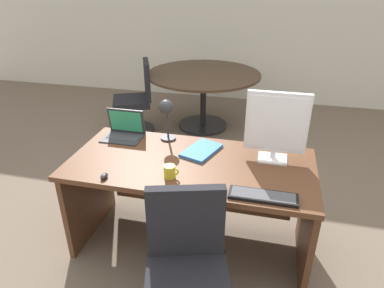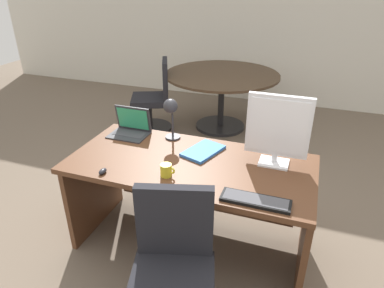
{
  "view_description": "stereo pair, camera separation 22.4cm",
  "coord_description": "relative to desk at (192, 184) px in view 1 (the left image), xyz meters",
  "views": [
    {
      "loc": [
        0.5,
        -2.03,
        1.95
      ],
      "look_at": [
        0.0,
        0.04,
        0.87
      ],
      "focal_mm": 32.32,
      "sensor_mm": 36.0,
      "label": 1
    },
    {
      "loc": [
        0.71,
        -1.96,
        1.95
      ],
      "look_at": [
        0.0,
        0.04,
        0.87
      ],
      "focal_mm": 32.32,
      "sensor_mm": 36.0,
      "label": 2
    }
  ],
  "objects": [
    {
      "name": "desk_lamp",
      "position": [
        -0.26,
        0.24,
        0.45
      ],
      "size": [
        0.12,
        0.14,
        0.34
      ],
      "color": "#2D2D33",
      "rests_on": "desk"
    },
    {
      "name": "back_wall",
      "position": [
        0.0,
        3.55,
        0.86
      ],
      "size": [
        10.0,
        0.1,
        2.8
      ],
      "primitive_type": "cube",
      "color": "silver",
      "rests_on": "ground"
    },
    {
      "name": "desk",
      "position": [
        0.0,
        0.0,
        0.0
      ],
      "size": [
        1.7,
        0.81,
        0.75
      ],
      "color": "#56331E",
      "rests_on": "ground"
    },
    {
      "name": "mouse",
      "position": [
        -0.49,
        -0.38,
        0.23
      ],
      "size": [
        0.04,
        0.07,
        0.03
      ],
      "color": "black",
      "rests_on": "desk"
    },
    {
      "name": "ground",
      "position": [
        0.0,
        1.45,
        -0.54
      ],
      "size": [
        12.0,
        12.0,
        0.0
      ],
      "primitive_type": "plane",
      "color": "#6B5B4C"
    },
    {
      "name": "coffee_mug",
      "position": [
        -0.08,
        -0.27,
        0.25
      ],
      "size": [
        0.1,
        0.07,
        0.08
      ],
      "color": "yellow",
      "rests_on": "desk"
    },
    {
      "name": "book",
      "position": [
        0.04,
        0.12,
        0.22
      ],
      "size": [
        0.29,
        0.36,
        0.02
      ],
      "color": "blue",
      "rests_on": "desk"
    },
    {
      "name": "office_chair",
      "position": [
        0.15,
        -0.75,
        -0.17
      ],
      "size": [
        0.57,
        0.59,
        0.91
      ],
      "color": "black",
      "rests_on": "ground"
    },
    {
      "name": "keyboard",
      "position": [
        0.51,
        -0.36,
        0.22
      ],
      "size": [
        0.4,
        0.13,
        0.02
      ],
      "color": "black",
      "rests_on": "desk"
    },
    {
      "name": "laptop",
      "position": [
        -0.61,
        0.24,
        0.28
      ],
      "size": [
        0.3,
        0.23,
        0.22
      ],
      "color": "#2D2D33",
      "rests_on": "desk"
    },
    {
      "name": "meeting_chair_near",
      "position": [
        -1.2,
        1.88,
        -0.16
      ],
      "size": [
        0.62,
        0.6,
        0.94
      ],
      "color": "black",
      "rests_on": "ground"
    },
    {
      "name": "meeting_table",
      "position": [
        -0.38,
        2.23,
        0.04
      ],
      "size": [
        1.47,
        1.47,
        0.75
      ],
      "color": "black",
      "rests_on": "ground"
    },
    {
      "name": "monitor",
      "position": [
        0.55,
        0.12,
        0.48
      ],
      "size": [
        0.42,
        0.16,
        0.49
      ],
      "color": "silver",
      "rests_on": "desk"
    }
  ]
}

